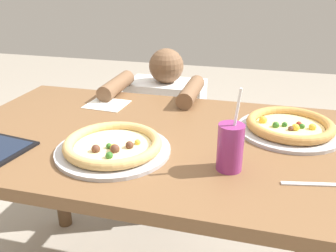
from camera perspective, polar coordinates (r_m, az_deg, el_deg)
The scene contains 7 objects.
dining_table at distance 1.27m, azimuth -2.48°, elevation -5.82°, with size 1.37×0.82×0.75m.
pizza_near at distance 1.11m, azimuth -8.73°, elevation -3.16°, with size 0.35×0.35×0.04m.
pizza_far at distance 1.30m, azimuth 18.75°, elevation -0.06°, with size 0.35×0.35×0.04m.
drink_cup_colored at distance 1.00m, azimuth 9.86°, elevation -3.31°, with size 0.07×0.07×0.24m.
paper_napkin at distance 1.51m, azimuth -9.68°, elevation 3.42°, with size 0.16×0.14×0.00m, color white.
fork at distance 1.03m, azimuth 23.65°, elevation -8.52°, with size 0.20×0.06×0.00m.
diner_seated at distance 1.93m, azimuth -0.32°, elevation -2.72°, with size 0.41×0.52×0.92m.
Camera 1 is at (0.34, -1.06, 1.26)m, focal length 38.36 mm.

